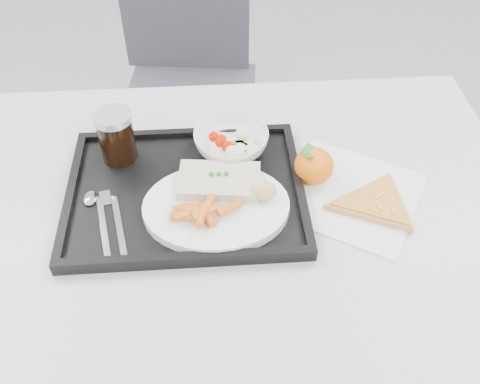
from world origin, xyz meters
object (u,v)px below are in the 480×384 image
object	(u,v)px
chair	(188,65)
salad_bowl	(231,142)
pizza_slice	(375,203)
table	(218,227)
cola_glass	(116,135)
dinner_plate	(216,207)
tangerine	(314,166)
tray	(186,192)

from	to	relation	value
chair	salad_bowl	distance (m)	0.75
chair	pizza_slice	xyz separation A→B (m)	(0.37, -0.86, 0.22)
table	chair	xyz separation A→B (m)	(-0.07, 0.83, -0.15)
table	chair	distance (m)	0.85
table	salad_bowl	xyz separation A→B (m)	(0.04, 0.14, 0.11)
salad_bowl	cola_glass	bearing A→B (deg)	-178.95
dinner_plate	pizza_slice	distance (m)	0.30
chair	cola_glass	size ratio (longest dim) A/B	8.61
cola_glass	dinner_plate	bearing A→B (deg)	-40.61
tangerine	pizza_slice	bearing A→B (deg)	-38.82
tray	cola_glass	xyz separation A→B (m)	(-0.13, 0.11, 0.06)
cola_glass	salad_bowl	bearing A→B (deg)	1.05
table	salad_bowl	size ratio (longest dim) A/B	7.89
salad_bowl	pizza_slice	world-z (taller)	salad_bowl
tray	salad_bowl	distance (m)	0.15
table	cola_glass	size ratio (longest dim) A/B	11.11
chair	tangerine	size ratio (longest dim) A/B	9.07
table	cola_glass	bearing A→B (deg)	145.25
chair	cola_glass	distance (m)	0.77
pizza_slice	cola_glass	bearing A→B (deg)	161.85
table	tray	bearing A→B (deg)	154.96
cola_glass	pizza_slice	world-z (taller)	cola_glass
pizza_slice	table	bearing A→B (deg)	174.71
chair	cola_glass	world-z (taller)	chair
dinner_plate	cola_glass	xyz separation A→B (m)	(-0.19, 0.16, 0.05)
salad_bowl	tangerine	world-z (taller)	tangerine
table	chair	bearing A→B (deg)	94.78
pizza_slice	dinner_plate	bearing A→B (deg)	-179.59
chair	dinner_plate	xyz separation A→B (m)	(0.07, -0.86, 0.24)
table	tray	world-z (taller)	tray
chair	tangerine	xyz separation A→B (m)	(0.26, -0.78, 0.25)
dinner_plate	tangerine	xyz separation A→B (m)	(0.19, 0.09, 0.01)
cola_glass	tangerine	bearing A→B (deg)	-11.18
table	cola_glass	distance (m)	0.27
chair	dinner_plate	size ratio (longest dim) A/B	3.44
table	chair	world-z (taller)	chair
tray	cola_glass	world-z (taller)	cola_glass
table	pizza_slice	bearing A→B (deg)	-5.29
chair	salad_bowl	size ratio (longest dim) A/B	6.11
tray	dinner_plate	bearing A→B (deg)	-45.22
dinner_plate	tangerine	world-z (taller)	tangerine
cola_glass	pizza_slice	bearing A→B (deg)	-18.15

